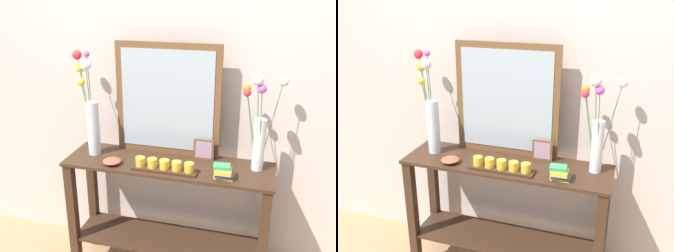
# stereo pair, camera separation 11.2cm
# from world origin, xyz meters

# --- Properties ---
(wall_back) EXTENTS (6.40, 0.08, 2.70)m
(wall_back) POSITION_xyz_m (0.00, 0.30, 1.35)
(wall_back) COLOR beige
(wall_back) RESTS_ON ground
(console_table) EXTENTS (1.27, 0.37, 0.80)m
(console_table) POSITION_xyz_m (0.00, 0.00, 0.50)
(console_table) COLOR #382316
(console_table) RESTS_ON ground
(mirror_leaning) EXTENTS (0.66, 0.03, 0.71)m
(mirror_leaning) POSITION_xyz_m (-0.05, 0.15, 1.16)
(mirror_leaning) COLOR brown
(mirror_leaning) RESTS_ON console_table
(tall_vase_left) EXTENTS (0.20, 0.20, 0.65)m
(tall_vase_left) POSITION_xyz_m (-0.51, 0.03, 1.09)
(tall_vase_left) COLOR silver
(tall_vase_left) RESTS_ON console_table
(vase_right) EXTENTS (0.25, 0.19, 0.58)m
(vase_right) POSITION_xyz_m (0.52, 0.06, 1.08)
(vase_right) COLOR silver
(vase_right) RESTS_ON console_table
(candle_tray) EXTENTS (0.39, 0.09, 0.07)m
(candle_tray) POSITION_xyz_m (0.01, -0.10, 0.83)
(candle_tray) COLOR #382316
(candle_tray) RESTS_ON console_table
(picture_frame_small) EXTENTS (0.13, 0.01, 0.13)m
(picture_frame_small) POSITION_xyz_m (0.20, 0.11, 0.87)
(picture_frame_small) COLOR brown
(picture_frame_small) RESTS_ON console_table
(decorative_bowl) EXTENTS (0.11, 0.11, 0.03)m
(decorative_bowl) POSITION_xyz_m (-0.32, -0.11, 0.82)
(decorative_bowl) COLOR #B24C38
(decorative_bowl) RESTS_ON console_table
(book_stack) EXTENTS (0.12, 0.10, 0.08)m
(book_stack) POSITION_xyz_m (0.35, -0.11, 0.84)
(book_stack) COLOR gold
(book_stack) RESTS_ON console_table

